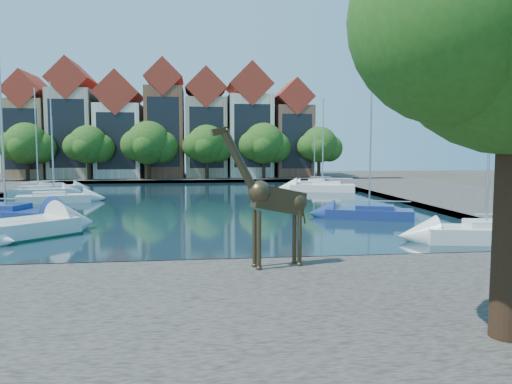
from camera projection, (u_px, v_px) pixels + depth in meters
ground at (188, 272)px, 19.69m from camera, size 160.00×160.00×0.00m
water_basin at (192, 203)px, 43.41m from camera, size 38.00×50.00×0.08m
near_quay at (185, 330)px, 12.75m from camera, size 50.00×14.00×0.50m
far_quay at (193, 178)px, 75.02m from camera, size 60.00×16.00×0.50m
right_quay at (462, 197)px, 46.42m from camera, size 14.00×52.00×0.50m
townhouse_west_end at (31, 130)px, 71.58m from camera, size 5.44×9.18×14.93m
townhouse_west_mid at (74, 124)px, 72.23m from camera, size 5.94×9.18×16.79m
townhouse_west_inner at (120, 130)px, 73.10m from camera, size 6.43×9.18×15.15m
townhouse_center at (165, 124)px, 73.79m from camera, size 5.44×9.18×16.93m
townhouse_east_inner at (206, 128)px, 74.58m from camera, size 5.94×9.18×15.79m
townhouse_east_mid at (249, 126)px, 75.33m from camera, size 6.43×9.18×16.65m
townhouse_east_end at (291, 133)px, 76.21m from camera, size 5.44×9.18×14.43m
far_tree_far_west at (27, 145)px, 66.48m from camera, size 7.28×5.60×7.68m
far_tree_west at (89, 146)px, 67.46m from camera, size 6.76×5.20×7.36m
far_tree_mid_west at (149, 144)px, 68.41m from camera, size 7.80×6.00×8.00m
far_tree_mid_east at (208, 145)px, 69.40m from camera, size 7.02×5.40×7.52m
far_tree_east at (264, 145)px, 70.36m from camera, size 7.54×5.80×7.84m
far_tree_far_east at (320, 146)px, 71.34m from camera, size 6.76×5.20×7.36m
giraffe_statue at (272, 199)px, 18.24m from camera, size 3.56×1.25×5.14m
sailboat_left_b at (6, 212)px, 32.55m from camera, size 8.72×5.36×11.57m
sailboat_left_c at (54, 196)px, 43.70m from camera, size 6.36×3.52×10.44m
sailboat_left_d at (38, 190)px, 48.97m from camera, size 6.06×4.09×10.54m
sailboat_left_e at (54, 187)px, 54.47m from camera, size 5.54×3.64×8.24m
sailboat_right_a at (486, 230)px, 25.40m from camera, size 6.40×3.22×12.73m
sailboat_right_b at (369, 211)px, 33.73m from camera, size 6.09×3.89×9.61m
sailboat_right_c at (322, 186)px, 54.48m from camera, size 7.30×4.19×10.06m
sailboat_right_d at (314, 182)px, 61.83m from camera, size 4.52×2.04×7.58m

